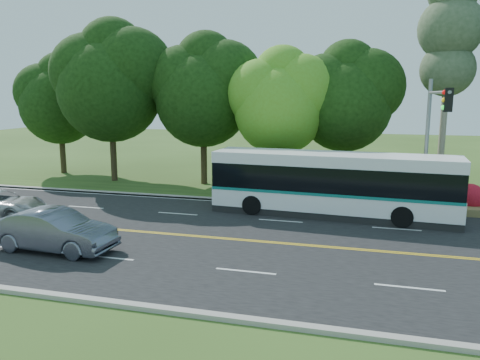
# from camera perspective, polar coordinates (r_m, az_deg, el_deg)

# --- Properties ---
(ground) EXTENTS (120.00, 120.00, 0.00)m
(ground) POSITION_cam_1_polar(r_m,az_deg,el_deg) (20.06, 4.60, -7.69)
(ground) COLOR #314C19
(ground) RESTS_ON ground
(road) EXTENTS (60.00, 14.00, 0.02)m
(road) POSITION_cam_1_polar(r_m,az_deg,el_deg) (20.05, 4.60, -7.66)
(road) COLOR black
(road) RESTS_ON ground
(curb_north) EXTENTS (60.00, 0.30, 0.15)m
(curb_north) POSITION_cam_1_polar(r_m,az_deg,el_deg) (26.85, 7.39, -2.92)
(curb_north) COLOR #A29C92
(curb_north) RESTS_ON ground
(curb_south) EXTENTS (60.00, 0.30, 0.15)m
(curb_south) POSITION_cam_1_polar(r_m,az_deg,el_deg) (13.57, -1.15, -16.49)
(curb_south) COLOR #A29C92
(curb_south) RESTS_ON ground
(grass_verge) EXTENTS (60.00, 4.00, 0.10)m
(grass_verge) POSITION_cam_1_polar(r_m,az_deg,el_deg) (28.64, 7.89, -2.14)
(grass_verge) COLOR #314C19
(grass_verge) RESTS_ON ground
(lane_markings) EXTENTS (57.60, 13.82, 0.00)m
(lane_markings) POSITION_cam_1_polar(r_m,az_deg,el_deg) (20.07, 4.33, -7.61)
(lane_markings) COLOR gold
(lane_markings) RESTS_ON road
(tree_row) EXTENTS (44.70, 9.10, 13.84)m
(tree_row) POSITION_cam_1_polar(r_m,az_deg,el_deg) (32.07, -0.43, 11.30)
(tree_row) COLOR black
(tree_row) RESTS_ON ground
(bougainvillea_hedge) EXTENTS (9.50, 2.25, 1.50)m
(bougainvillea_hedge) POSITION_cam_1_polar(r_m,az_deg,el_deg) (27.74, 22.58, -1.86)
(bougainvillea_hedge) COLOR maroon
(bougainvillea_hedge) RESTS_ON ground
(traffic_signal) EXTENTS (0.42, 6.10, 7.00)m
(traffic_signal) POSITION_cam_1_polar(r_m,az_deg,el_deg) (24.42, 22.43, 5.99)
(traffic_signal) COLOR gray
(traffic_signal) RESTS_ON ground
(transit_bus) EXTENTS (12.51, 3.49, 3.23)m
(transit_bus) POSITION_cam_1_polar(r_m,az_deg,el_deg) (24.54, 11.17, -0.60)
(transit_bus) COLOR white
(transit_bus) RESTS_ON road
(sedan) EXTENTS (5.10, 1.98, 1.66)m
(sedan) POSITION_cam_1_polar(r_m,az_deg,el_deg) (20.22, -21.70, -5.75)
(sedan) COLOR slate
(sedan) RESTS_ON road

